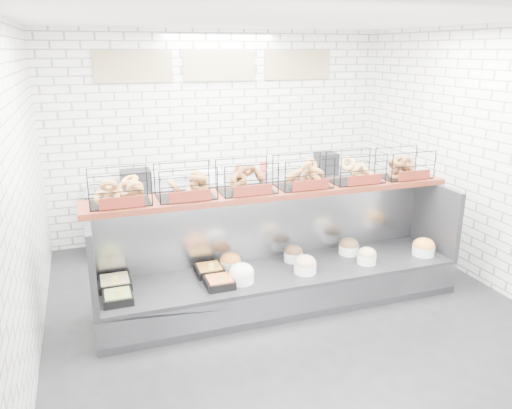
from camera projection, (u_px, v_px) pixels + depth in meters
name	position (u px, v px, depth m)	size (l,w,h in m)	color
ground	(292.00, 314.00, 5.35)	(5.50, 5.50, 0.00)	black
room_shell	(273.00, 115.00, 5.28)	(5.02, 5.51, 3.01)	white
display_case	(280.00, 274.00, 5.56)	(4.00, 0.90, 1.20)	black
bagel_shelf	(275.00, 178.00, 5.40)	(4.10, 0.50, 0.40)	#4D1B10
prep_counter	(228.00, 208.00, 7.40)	(4.00, 0.60, 1.20)	#93969B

